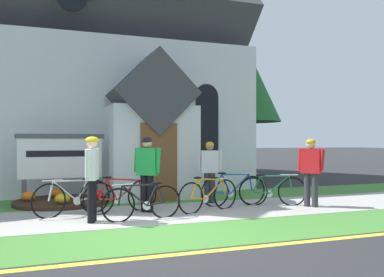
{
  "coord_description": "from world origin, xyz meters",
  "views": [
    {
      "loc": [
        -1.84,
        -6.75,
        1.62
      ],
      "look_at": [
        2.18,
        4.43,
        1.69
      ],
      "focal_mm": 38.22,
      "sensor_mm": 36.0,
      "label": 1
    }
  ],
  "objects_px": {
    "bicycle_white": "(121,196)",
    "roadside_conifer": "(240,78)",
    "cyclist_in_green_jersey": "(92,172)",
    "bicycle_black": "(73,197)",
    "bicycle_blue": "(143,202)",
    "bicycle_silver": "(273,190)",
    "bicycle_red": "(234,190)",
    "bicycle_yellow": "(208,195)",
    "cyclist_in_red_jersey": "(147,168)",
    "church_sign": "(61,158)",
    "cyclist_in_orange_jersey": "(311,167)",
    "cyclist_in_blue_jersey": "(210,168)"
  },
  "relations": [
    {
      "from": "cyclist_in_red_jersey",
      "to": "cyclist_in_blue_jersey",
      "type": "bearing_deg",
      "value": 22.9
    },
    {
      "from": "cyclist_in_green_jersey",
      "to": "roadside_conifer",
      "type": "distance_m",
      "value": 11.95
    },
    {
      "from": "cyclist_in_orange_jersey",
      "to": "roadside_conifer",
      "type": "height_order",
      "value": "roadside_conifer"
    },
    {
      "from": "cyclist_in_blue_jersey",
      "to": "cyclist_in_orange_jersey",
      "type": "bearing_deg",
      "value": -33.51
    },
    {
      "from": "bicycle_red",
      "to": "cyclist_in_red_jersey",
      "type": "distance_m",
      "value": 2.37
    },
    {
      "from": "church_sign",
      "to": "roadside_conifer",
      "type": "bearing_deg",
      "value": 35.05
    },
    {
      "from": "cyclist_in_orange_jersey",
      "to": "roadside_conifer",
      "type": "relative_size",
      "value": 0.25
    },
    {
      "from": "cyclist_in_orange_jersey",
      "to": "roadside_conifer",
      "type": "distance_m",
      "value": 9.45
    },
    {
      "from": "bicycle_black",
      "to": "cyclist_in_green_jersey",
      "type": "distance_m",
      "value": 1.17
    },
    {
      "from": "bicycle_blue",
      "to": "bicycle_yellow",
      "type": "distance_m",
      "value": 1.72
    },
    {
      "from": "bicycle_silver",
      "to": "roadside_conifer",
      "type": "bearing_deg",
      "value": 68.93
    },
    {
      "from": "bicycle_black",
      "to": "bicycle_white",
      "type": "distance_m",
      "value": 1.04
    },
    {
      "from": "bicycle_silver",
      "to": "bicycle_yellow",
      "type": "relative_size",
      "value": 0.97
    },
    {
      "from": "bicycle_blue",
      "to": "bicycle_yellow",
      "type": "xyz_separation_m",
      "value": [
        1.65,
        0.48,
        0.01
      ]
    },
    {
      "from": "church_sign",
      "to": "cyclist_in_blue_jersey",
      "type": "height_order",
      "value": "church_sign"
    },
    {
      "from": "bicycle_silver",
      "to": "bicycle_yellow",
      "type": "height_order",
      "value": "bicycle_yellow"
    },
    {
      "from": "church_sign",
      "to": "bicycle_red",
      "type": "height_order",
      "value": "church_sign"
    },
    {
      "from": "bicycle_black",
      "to": "bicycle_red",
      "type": "relative_size",
      "value": 0.96
    },
    {
      "from": "cyclist_in_orange_jersey",
      "to": "bicycle_white",
      "type": "bearing_deg",
      "value": 170.12
    },
    {
      "from": "church_sign",
      "to": "bicycle_yellow",
      "type": "height_order",
      "value": "church_sign"
    },
    {
      "from": "bicycle_yellow",
      "to": "roadside_conifer",
      "type": "relative_size",
      "value": 0.26
    },
    {
      "from": "bicycle_red",
      "to": "roadside_conifer",
      "type": "xyz_separation_m",
      "value": [
        3.97,
        7.6,
        4.14
      ]
    },
    {
      "from": "church_sign",
      "to": "bicycle_silver",
      "type": "height_order",
      "value": "church_sign"
    },
    {
      "from": "bicycle_white",
      "to": "roadside_conifer",
      "type": "bearing_deg",
      "value": 48.39
    },
    {
      "from": "bicycle_silver",
      "to": "cyclist_in_orange_jersey",
      "type": "relative_size",
      "value": 0.98
    },
    {
      "from": "bicycle_blue",
      "to": "roadside_conifer",
      "type": "bearing_deg",
      "value": 52.94
    },
    {
      "from": "church_sign",
      "to": "roadside_conifer",
      "type": "distance_m",
      "value": 10.37
    },
    {
      "from": "bicycle_silver",
      "to": "cyclist_in_green_jersey",
      "type": "height_order",
      "value": "cyclist_in_green_jersey"
    },
    {
      "from": "bicycle_red",
      "to": "cyclist_in_green_jersey",
      "type": "distance_m",
      "value": 3.75
    },
    {
      "from": "bicycle_silver",
      "to": "bicycle_red",
      "type": "distance_m",
      "value": 0.98
    },
    {
      "from": "bicycle_white",
      "to": "bicycle_silver",
      "type": "relative_size",
      "value": 1.08
    },
    {
      "from": "bicycle_white",
      "to": "cyclist_in_green_jersey",
      "type": "relative_size",
      "value": 1.03
    },
    {
      "from": "bicycle_silver",
      "to": "bicycle_blue",
      "type": "bearing_deg",
      "value": -168.31
    },
    {
      "from": "bicycle_silver",
      "to": "roadside_conifer",
      "type": "distance_m",
      "value": 9.46
    },
    {
      "from": "bicycle_red",
      "to": "bicycle_white",
      "type": "bearing_deg",
      "value": -178.7
    },
    {
      "from": "roadside_conifer",
      "to": "bicycle_black",
      "type": "bearing_deg",
      "value": -135.81
    },
    {
      "from": "cyclist_in_red_jersey",
      "to": "bicycle_white",
      "type": "bearing_deg",
      "value": 162.93
    },
    {
      "from": "bicycle_black",
      "to": "bicycle_white",
      "type": "xyz_separation_m",
      "value": [
        1.04,
        -0.04,
        -0.01
      ]
    },
    {
      "from": "bicycle_silver",
      "to": "roadside_conifer",
      "type": "height_order",
      "value": "roadside_conifer"
    },
    {
      "from": "bicycle_blue",
      "to": "cyclist_in_green_jersey",
      "type": "distance_m",
      "value": 1.19
    },
    {
      "from": "church_sign",
      "to": "bicycle_blue",
      "type": "height_order",
      "value": "church_sign"
    },
    {
      "from": "bicycle_silver",
      "to": "cyclist_in_red_jersey",
      "type": "height_order",
      "value": "cyclist_in_red_jersey"
    },
    {
      "from": "church_sign",
      "to": "cyclist_in_orange_jersey",
      "type": "distance_m",
      "value": 6.4
    },
    {
      "from": "bicycle_yellow",
      "to": "cyclist_in_green_jersey",
      "type": "bearing_deg",
      "value": -171.44
    },
    {
      "from": "church_sign",
      "to": "bicycle_yellow",
      "type": "distance_m",
      "value": 4.12
    },
    {
      "from": "bicycle_black",
      "to": "cyclist_in_red_jersey",
      "type": "height_order",
      "value": "cyclist_in_red_jersey"
    },
    {
      "from": "bicycle_yellow",
      "to": "cyclist_in_green_jersey",
      "type": "relative_size",
      "value": 0.99
    },
    {
      "from": "church_sign",
      "to": "bicycle_black",
      "type": "bearing_deg",
      "value": -84.6
    },
    {
      "from": "bicycle_yellow",
      "to": "cyclist_in_blue_jersey",
      "type": "relative_size",
      "value": 1.05
    },
    {
      "from": "bicycle_black",
      "to": "cyclist_in_green_jersey",
      "type": "height_order",
      "value": "cyclist_in_green_jersey"
    }
  ]
}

